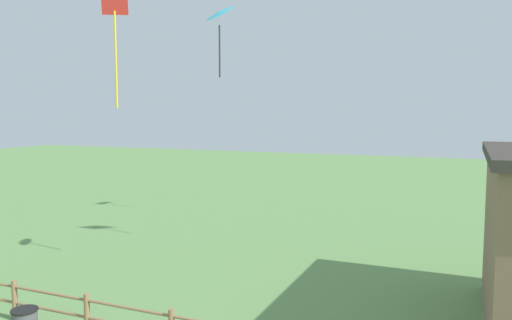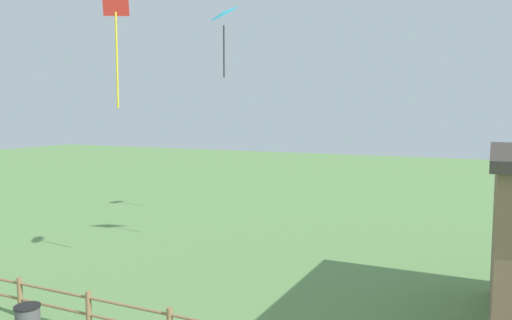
# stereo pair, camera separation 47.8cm
# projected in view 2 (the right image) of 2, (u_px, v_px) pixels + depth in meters

# --- Properties ---
(kite_red_diamond) EXTENTS (0.62, 0.45, 2.96)m
(kite_red_diamond) POSITION_uv_depth(u_px,v_px,m) (116.00, 20.00, 11.59)
(kite_red_diamond) COLOR red
(kite_cyan_delta) EXTENTS (1.24, 1.20, 2.21)m
(kite_cyan_delta) POSITION_uv_depth(u_px,v_px,m) (224.00, 15.00, 14.98)
(kite_cyan_delta) COLOR #2DB2C6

